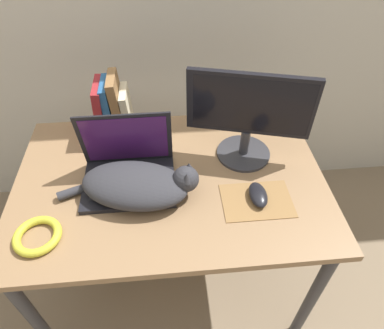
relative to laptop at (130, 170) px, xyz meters
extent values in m
cube|color=#93704C|center=(0.15, -0.01, -0.06)|extent=(1.15, 0.77, 0.03)
cylinder|color=#38383D|center=(-0.37, -0.34, -0.43)|extent=(0.04, 0.04, 0.71)
cylinder|color=#38383D|center=(0.67, -0.34, -0.43)|extent=(0.04, 0.04, 0.71)
cylinder|color=#38383D|center=(-0.37, 0.33, -0.43)|extent=(0.04, 0.04, 0.71)
cylinder|color=#38383D|center=(0.67, 0.33, -0.43)|extent=(0.04, 0.04, 0.71)
cube|color=black|center=(0.00, -0.03, -0.04)|extent=(0.33, 0.24, 0.02)
cube|color=#28282D|center=(0.00, -0.04, -0.03)|extent=(0.27, 0.13, 0.00)
cube|color=black|center=(0.00, 0.07, 0.09)|extent=(0.33, 0.04, 0.24)
cube|color=#421956|center=(0.00, 0.07, 0.09)|extent=(0.30, 0.04, 0.21)
ellipsoid|color=#333338|center=(0.03, -0.08, 0.00)|extent=(0.41, 0.29, 0.11)
sphere|color=#333338|center=(0.20, -0.09, 0.03)|extent=(0.09, 0.09, 0.09)
cone|color=#333338|center=(0.21, -0.07, 0.06)|extent=(0.04, 0.04, 0.03)
cone|color=#333338|center=(0.20, -0.12, 0.06)|extent=(0.04, 0.04, 0.03)
cylinder|color=#333338|center=(-0.18, -0.05, -0.03)|extent=(0.14, 0.08, 0.03)
cylinder|color=#333338|center=(0.45, 0.10, -0.04)|extent=(0.21, 0.21, 0.01)
cylinder|color=#333338|center=(0.45, 0.10, 0.02)|extent=(0.04, 0.04, 0.11)
cube|color=black|center=(0.45, 0.10, 0.19)|extent=(0.44, 0.14, 0.24)
cube|color=black|center=(0.45, 0.08, 0.19)|extent=(0.40, 0.11, 0.21)
cube|color=olive|center=(0.45, -0.15, -0.05)|extent=(0.24, 0.17, 0.00)
ellipsoid|color=black|center=(0.45, -0.13, -0.03)|extent=(0.06, 0.11, 0.03)
cube|color=maroon|center=(-0.12, 0.30, 0.07)|extent=(0.04, 0.16, 0.23)
cube|color=#285B93|center=(-0.08, 0.30, 0.07)|extent=(0.04, 0.15, 0.24)
cube|color=olive|center=(-0.04, 0.30, 0.08)|extent=(0.05, 0.15, 0.26)
cube|color=beige|center=(-0.01, 0.30, 0.05)|extent=(0.04, 0.14, 0.20)
torus|color=gold|center=(-0.28, -0.23, -0.04)|extent=(0.15, 0.15, 0.03)
cylinder|color=#232328|center=(0.10, 0.29, -0.04)|extent=(0.02, 0.02, 0.02)
sphere|color=#4C4C51|center=(0.10, 0.29, 0.00)|extent=(0.04, 0.04, 0.04)
camera|label=1|loc=(0.14, -0.89, 0.88)|focal=32.00mm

